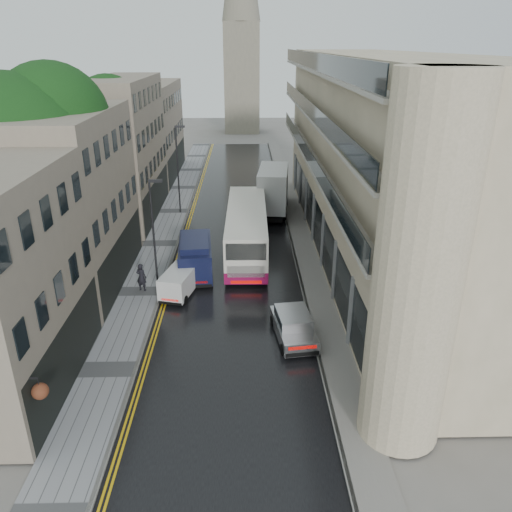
{
  "coord_description": "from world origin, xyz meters",
  "views": [
    {
      "loc": [
        0.87,
        -9.39,
        14.75
      ],
      "look_at": [
        1.5,
        18.0,
        3.01
      ],
      "focal_mm": 35.0,
      "sensor_mm": 36.0,
      "label": 1
    }
  ],
  "objects_px": {
    "tree_near": "(21,184)",
    "white_van": "(161,289)",
    "silver_hatchback": "(284,342)",
    "pedestrian": "(141,277)",
    "cream_bus": "(227,249)",
    "navy_van": "(180,267)",
    "lamp_post_near": "(154,239)",
    "lamp_post_far": "(178,171)",
    "white_lorry": "(259,196)",
    "tree_far": "(90,152)"
  },
  "relations": [
    {
      "from": "cream_bus",
      "to": "white_lorry",
      "type": "height_order",
      "value": "white_lorry"
    },
    {
      "from": "lamp_post_far",
      "to": "tree_far",
      "type": "bearing_deg",
      "value": -166.5
    },
    {
      "from": "white_van",
      "to": "lamp_post_far",
      "type": "distance_m",
      "value": 17.67
    },
    {
      "from": "white_lorry",
      "to": "white_van",
      "type": "height_order",
      "value": "white_lorry"
    },
    {
      "from": "white_lorry",
      "to": "tree_near",
      "type": "bearing_deg",
      "value": -131.41
    },
    {
      "from": "white_lorry",
      "to": "pedestrian",
      "type": "relative_size",
      "value": 4.57
    },
    {
      "from": "cream_bus",
      "to": "pedestrian",
      "type": "bearing_deg",
      "value": -150.27
    },
    {
      "from": "silver_hatchback",
      "to": "lamp_post_far",
      "type": "distance_m",
      "value": 24.77
    },
    {
      "from": "navy_van",
      "to": "lamp_post_far",
      "type": "xyz_separation_m",
      "value": [
        -1.8,
        15.23,
        2.68
      ]
    },
    {
      "from": "lamp_post_far",
      "to": "silver_hatchback",
      "type": "bearing_deg",
      "value": -75.96
    },
    {
      "from": "pedestrian",
      "to": "silver_hatchback",
      "type": "bearing_deg",
      "value": 157.64
    },
    {
      "from": "white_van",
      "to": "lamp_post_near",
      "type": "bearing_deg",
      "value": 124.67
    },
    {
      "from": "tree_far",
      "to": "silver_hatchback",
      "type": "xyz_separation_m",
      "value": [
        14.97,
        -20.9,
        -5.43
      ]
    },
    {
      "from": "tree_far",
      "to": "navy_van",
      "type": "bearing_deg",
      "value": -55.68
    },
    {
      "from": "silver_hatchback",
      "to": "navy_van",
      "type": "height_order",
      "value": "navy_van"
    },
    {
      "from": "cream_bus",
      "to": "pedestrian",
      "type": "height_order",
      "value": "cream_bus"
    },
    {
      "from": "silver_hatchback",
      "to": "navy_van",
      "type": "xyz_separation_m",
      "value": [
        -6.16,
        8.0,
        0.59
      ]
    },
    {
      "from": "tree_near",
      "to": "lamp_post_near",
      "type": "xyz_separation_m",
      "value": [
        7.8,
        -0.95,
        -3.18
      ]
    },
    {
      "from": "navy_van",
      "to": "white_van",
      "type": "bearing_deg",
      "value": -117.91
    },
    {
      "from": "white_van",
      "to": "navy_van",
      "type": "bearing_deg",
      "value": 81.02
    },
    {
      "from": "silver_hatchback",
      "to": "pedestrian",
      "type": "xyz_separation_m",
      "value": [
        -8.53,
        7.24,
        0.24
      ]
    },
    {
      "from": "tree_far",
      "to": "cream_bus",
      "type": "bearing_deg",
      "value": -42.11
    },
    {
      "from": "navy_van",
      "to": "silver_hatchback",
      "type": "bearing_deg",
      "value": -57.2
    },
    {
      "from": "lamp_post_near",
      "to": "white_lorry",
      "type": "bearing_deg",
      "value": 63.49
    },
    {
      "from": "tree_far",
      "to": "cream_bus",
      "type": "distance_m",
      "value": 16.55
    },
    {
      "from": "silver_hatchback",
      "to": "cream_bus",
      "type": "bearing_deg",
      "value": 99.73
    },
    {
      "from": "cream_bus",
      "to": "white_lorry",
      "type": "xyz_separation_m",
      "value": [
        2.53,
        11.1,
        0.49
      ]
    },
    {
      "from": "navy_van",
      "to": "lamp_post_far",
      "type": "distance_m",
      "value": 15.57
    },
    {
      "from": "tree_far",
      "to": "lamp_post_near",
      "type": "bearing_deg",
      "value": -61.74
    },
    {
      "from": "tree_far",
      "to": "navy_van",
      "type": "xyz_separation_m",
      "value": [
        8.81,
        -12.9,
        -4.83
      ]
    },
    {
      "from": "cream_bus",
      "to": "navy_van",
      "type": "relative_size",
      "value": 2.33
    },
    {
      "from": "lamp_post_near",
      "to": "lamp_post_far",
      "type": "xyz_separation_m",
      "value": [
        -0.5,
        16.28,
        0.32
      ]
    },
    {
      "from": "silver_hatchback",
      "to": "lamp_post_far",
      "type": "xyz_separation_m",
      "value": [
        -7.96,
        23.23,
        3.28
      ]
    },
    {
      "from": "navy_van",
      "to": "pedestrian",
      "type": "distance_m",
      "value": 2.52
    },
    {
      "from": "cream_bus",
      "to": "tree_near",
      "type": "bearing_deg",
      "value": -168.45
    },
    {
      "from": "silver_hatchback",
      "to": "white_van",
      "type": "height_order",
      "value": "white_van"
    },
    {
      "from": "white_lorry",
      "to": "lamp_post_far",
      "type": "relative_size",
      "value": 1.06
    },
    {
      "from": "white_lorry",
      "to": "silver_hatchback",
      "type": "distance_m",
      "value": 21.37
    },
    {
      "from": "cream_bus",
      "to": "silver_hatchback",
      "type": "height_order",
      "value": "cream_bus"
    },
    {
      "from": "navy_van",
      "to": "lamp_post_far",
      "type": "height_order",
      "value": "lamp_post_far"
    },
    {
      "from": "tree_near",
      "to": "white_van",
      "type": "distance_m",
      "value": 10.41
    },
    {
      "from": "white_van",
      "to": "silver_hatchback",
      "type": "bearing_deg",
      "value": -25.61
    },
    {
      "from": "lamp_post_far",
      "to": "navy_van",
      "type": "bearing_deg",
      "value": -88.12
    },
    {
      "from": "tree_far",
      "to": "white_lorry",
      "type": "xyz_separation_m",
      "value": [
        14.34,
        0.41,
        -4.0
      ]
    },
    {
      "from": "white_lorry",
      "to": "lamp_post_near",
      "type": "height_order",
      "value": "lamp_post_near"
    },
    {
      "from": "navy_van",
      "to": "pedestrian",
      "type": "bearing_deg",
      "value": -166.89
    },
    {
      "from": "silver_hatchback",
      "to": "navy_van",
      "type": "relative_size",
      "value": 0.77
    },
    {
      "from": "silver_hatchback",
      "to": "navy_van",
      "type": "distance_m",
      "value": 10.12
    },
    {
      "from": "white_van",
      "to": "lamp_post_far",
      "type": "relative_size",
      "value": 0.47
    },
    {
      "from": "cream_bus",
      "to": "lamp_post_far",
      "type": "bearing_deg",
      "value": 111.03
    }
  ]
}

